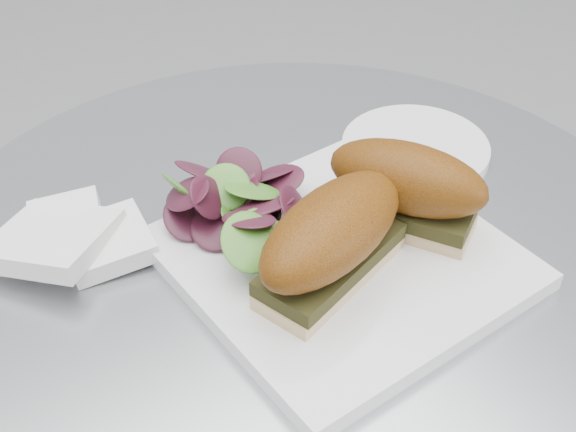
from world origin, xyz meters
name	(u,v)px	position (x,y,z in m)	size (l,w,h in m)	color
table	(297,430)	(0.00, 0.00, 0.49)	(0.70, 0.70, 0.73)	silver
plate	(341,259)	(0.03, -0.03, 0.74)	(0.26, 0.26, 0.02)	silver
sandwich_left	(332,238)	(0.00, -0.04, 0.79)	(0.17, 0.11, 0.08)	tan
sandwich_right	(407,186)	(0.09, -0.03, 0.79)	(0.12, 0.15, 0.08)	tan
salad	(242,203)	(-0.02, 0.05, 0.77)	(0.12, 0.12, 0.05)	#588F2E
napkin	(81,247)	(-0.15, 0.12, 0.74)	(0.12, 0.12, 0.02)	white
saucer	(415,149)	(0.19, 0.06, 0.74)	(0.15, 0.15, 0.01)	silver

